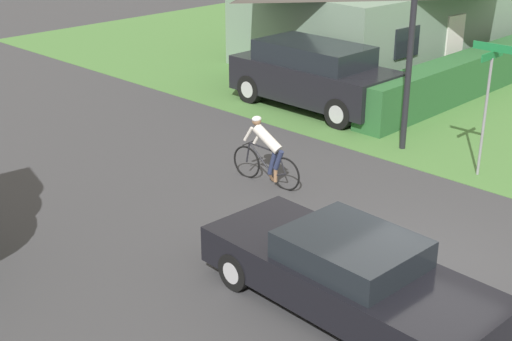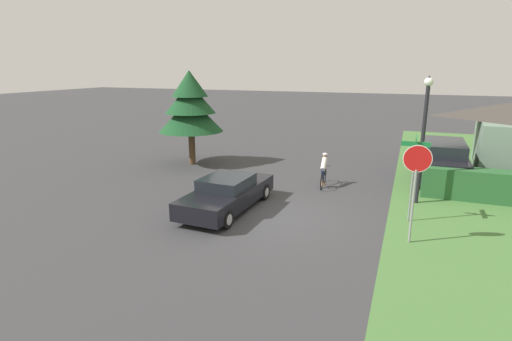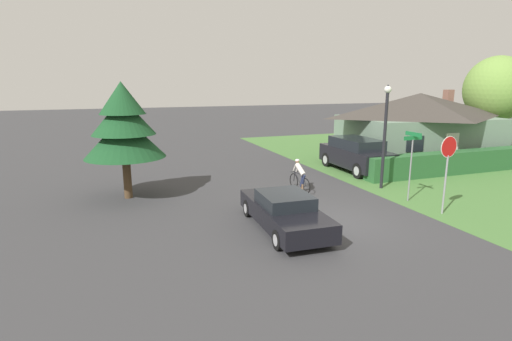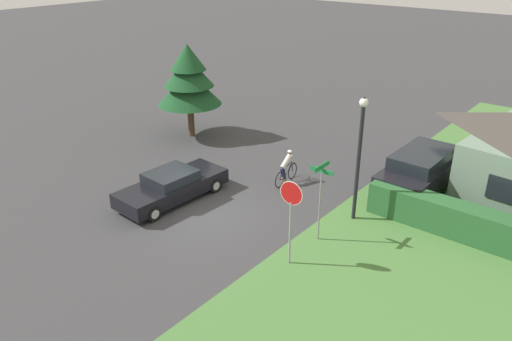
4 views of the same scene
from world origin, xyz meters
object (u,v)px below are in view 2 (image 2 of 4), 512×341
object	(u,v)px
street_name_sign	(414,164)
conifer_tall_near	(190,106)
cyclist	(324,171)
sedan_left_lane	(227,193)
parked_suv_right	(442,161)
stop_sign	(416,174)
street_lamp	(424,128)

from	to	relation	value
street_name_sign	conifer_tall_near	xyz separation A→B (m)	(-10.99, 4.56, 1.12)
cyclist	sedan_left_lane	bearing A→B (deg)	143.17
cyclist	parked_suv_right	size ratio (longest dim) A/B	0.37
cyclist	stop_sign	distance (m)	6.19
stop_sign	street_lamp	size ratio (longest dim) A/B	0.62
sedan_left_lane	stop_sign	distance (m)	6.48
parked_suv_right	conifer_tall_near	xyz separation A→B (m)	(-12.26, -1.19, 2.17)
parked_suv_right	street_name_sign	bearing A→B (deg)	168.37
parked_suv_right	street_name_sign	size ratio (longest dim) A/B	1.67
stop_sign	street_lamp	world-z (taller)	street_lamp
stop_sign	sedan_left_lane	bearing A→B (deg)	-9.92
cyclist	street_lamp	xyz separation A→B (m)	(3.81, -0.91, 2.21)
parked_suv_right	stop_sign	world-z (taller)	stop_sign
stop_sign	street_name_sign	distance (m)	1.82
cyclist	street_name_sign	distance (m)	4.84
street_lamp	cyclist	bearing A→B (deg)	166.63
cyclist	parked_suv_right	bearing A→B (deg)	-64.75
stop_sign	street_name_sign	size ratio (longest dim) A/B	1.02
sedan_left_lane	parked_suv_right	size ratio (longest dim) A/B	0.98
conifer_tall_near	street_lamp	bearing A→B (deg)	-12.33
stop_sign	conifer_tall_near	size ratio (longest dim) A/B	0.60
cyclist	conifer_tall_near	world-z (taller)	conifer_tall_near
street_lamp	conifer_tall_near	world-z (taller)	conifer_tall_near
sedan_left_lane	stop_sign	world-z (taller)	stop_sign
sedan_left_lane	conifer_tall_near	bearing A→B (deg)	42.36
cyclist	street_lamp	distance (m)	4.50
parked_suv_right	stop_sign	bearing A→B (deg)	171.64
parked_suv_right	street_lamp	distance (m)	4.27
sedan_left_lane	parked_suv_right	world-z (taller)	parked_suv_right
sedan_left_lane	parked_suv_right	distance (m)	10.21
sedan_left_lane	street_name_sign	xyz separation A→B (m)	(6.22, 1.17, 1.38)
street_lamp	conifer_tall_near	xyz separation A→B (m)	(-11.24, 2.46, 0.20)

